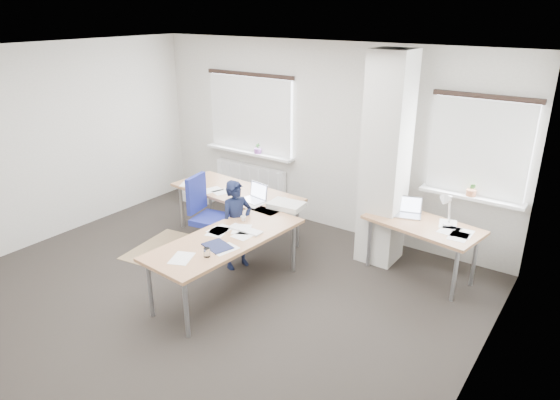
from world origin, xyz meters
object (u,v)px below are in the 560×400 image
Objects in this scene: desk_side at (423,227)px; task_chair at (210,231)px; desk_main at (235,215)px; person at (237,225)px.

task_chair is (-2.67, -1.00, -0.38)m from desk_side.
desk_main is 1.85× the size of desk_side.
desk_side is 2.87m from task_chair.
desk_side is 1.38× the size of task_chair.
person is at bearing -23.12° from task_chair.
task_chair is (-0.52, 0.07, -0.39)m from desk_main.
desk_main is 2.55× the size of task_chair.
desk_side is (2.14, 1.07, -0.01)m from desk_main.
task_chair is at bearing 95.69° from person.
task_chair is at bearing -149.36° from desk_side.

